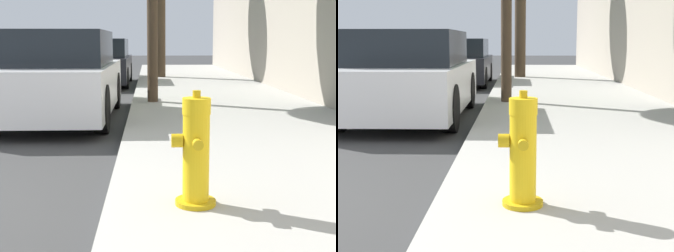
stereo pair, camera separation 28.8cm
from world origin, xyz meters
TOP-DOWN VIEW (x-y plane):
  - fire_hydrant at (2.67, -0.12)m, footprint 0.32×0.32m
  - parked_car_near at (0.83, 4.57)m, footprint 1.86×4.12m
  - parked_car_mid at (0.89, 10.88)m, footprint 1.78×4.09m

SIDE VIEW (x-z plane):
  - fire_hydrant at x=2.67m, z-range 0.11..0.94m
  - parked_car_mid at x=0.89m, z-range -0.03..1.35m
  - parked_car_near at x=0.83m, z-range -0.02..1.46m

